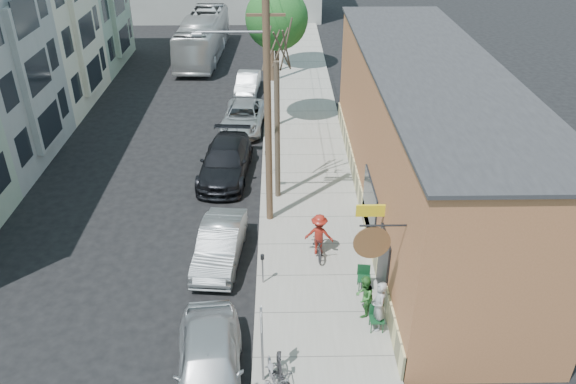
{
  "coord_description": "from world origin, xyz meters",
  "views": [
    {
      "loc": [
        2.89,
        -16.42,
        13.41
      ],
      "look_at": [
        3.23,
        3.83,
        1.5
      ],
      "focal_mm": 35.0,
      "sensor_mm": 36.0,
      "label": 1
    }
  ],
  "objects_px": {
    "tree_bare": "(277,133)",
    "cyclist": "(319,234)",
    "sign_post": "(262,338)",
    "car_4": "(248,83)",
    "utility_pole_near": "(266,103)",
    "car_3": "(243,117)",
    "bus": "(203,37)",
    "parking_meter_near": "(263,264)",
    "patron_green": "(364,296)",
    "parking_meter_far": "(266,159)",
    "car_1": "(220,244)",
    "patron_grey": "(379,306)",
    "parked_bike_b": "(274,379)",
    "patio_chair_b": "(377,319)",
    "patio_chair_a": "(364,278)",
    "car_0": "(209,365)",
    "tree_leafy_mid": "(277,19)",
    "car_2": "(226,161)",
    "parked_bike_a": "(281,375)"
  },
  "relations": [
    {
      "from": "parking_meter_near",
      "to": "patron_grey",
      "type": "bearing_deg",
      "value": -31.89
    },
    {
      "from": "patron_green",
      "to": "patio_chair_b",
      "type": "bearing_deg",
      "value": 46.08
    },
    {
      "from": "patio_chair_a",
      "to": "car_4",
      "type": "bearing_deg",
      "value": 111.2
    },
    {
      "from": "parking_meter_far",
      "to": "tree_bare",
      "type": "bearing_deg",
      "value": -75.25
    },
    {
      "from": "car_0",
      "to": "utility_pole_near",
      "type": "bearing_deg",
      "value": 74.25
    },
    {
      "from": "parking_meter_near",
      "to": "car_0",
      "type": "distance_m",
      "value": 4.74
    },
    {
      "from": "parked_bike_b",
      "to": "car_2",
      "type": "bearing_deg",
      "value": 91.12
    },
    {
      "from": "cyclist",
      "to": "car_1",
      "type": "relative_size",
      "value": 0.39
    },
    {
      "from": "patron_grey",
      "to": "car_1",
      "type": "xyz_separation_m",
      "value": [
        -5.49,
        3.95,
        -0.34
      ]
    },
    {
      "from": "parked_bike_b",
      "to": "car_1",
      "type": "distance_m",
      "value": 6.84
    },
    {
      "from": "parking_meter_near",
      "to": "parked_bike_b",
      "type": "xyz_separation_m",
      "value": [
        0.41,
        -4.92,
        -0.33
      ]
    },
    {
      "from": "patron_grey",
      "to": "parked_bike_b",
      "type": "distance_m",
      "value": 4.26
    },
    {
      "from": "parking_meter_near",
      "to": "tree_bare",
      "type": "distance_m",
      "value": 6.65
    },
    {
      "from": "tree_bare",
      "to": "car_2",
      "type": "xyz_separation_m",
      "value": [
        -2.56,
        2.23,
        -2.5
      ]
    },
    {
      "from": "patio_chair_a",
      "to": "patio_chair_b",
      "type": "bearing_deg",
      "value": -79.0
    },
    {
      "from": "patio_chair_b",
      "to": "car_0",
      "type": "bearing_deg",
      "value": -158.38
    },
    {
      "from": "patron_green",
      "to": "bus",
      "type": "distance_m",
      "value": 31.17
    },
    {
      "from": "sign_post",
      "to": "car_1",
      "type": "height_order",
      "value": "sign_post"
    },
    {
      "from": "patron_grey",
      "to": "car_4",
      "type": "distance_m",
      "value": 23.12
    },
    {
      "from": "tree_leafy_mid",
      "to": "car_3",
      "type": "xyz_separation_m",
      "value": [
        -2.0,
        -0.2,
        -5.54
      ]
    },
    {
      "from": "patio_chair_b",
      "to": "cyclist",
      "type": "relative_size",
      "value": 0.51
    },
    {
      "from": "tree_bare",
      "to": "car_4",
      "type": "bearing_deg",
      "value": 98.17
    },
    {
      "from": "patio_chair_a",
      "to": "car_2",
      "type": "xyz_separation_m",
      "value": [
        -5.64,
        8.8,
        0.22
      ]
    },
    {
      "from": "tree_leafy_mid",
      "to": "car_3",
      "type": "distance_m",
      "value": 5.89
    },
    {
      "from": "sign_post",
      "to": "utility_pole_near",
      "type": "bearing_deg",
      "value": 89.74
    },
    {
      "from": "sign_post",
      "to": "car_4",
      "type": "bearing_deg",
      "value": 93.6
    },
    {
      "from": "cyclist",
      "to": "patron_green",
      "type": "bearing_deg",
      "value": 121.42
    },
    {
      "from": "patio_chair_a",
      "to": "car_2",
      "type": "distance_m",
      "value": 10.45
    },
    {
      "from": "sign_post",
      "to": "parking_meter_near",
      "type": "distance_m",
      "value": 4.56
    },
    {
      "from": "patio_chair_b",
      "to": "car_0",
      "type": "relative_size",
      "value": 0.18
    },
    {
      "from": "bus",
      "to": "tree_bare",
      "type": "bearing_deg",
      "value": -72.62
    },
    {
      "from": "tree_bare",
      "to": "patio_chair_a",
      "type": "xyz_separation_m",
      "value": [
        3.08,
        -6.57,
        -2.72
      ]
    },
    {
      "from": "bus",
      "to": "parking_meter_far",
      "type": "bearing_deg",
      "value": -72.6
    },
    {
      "from": "parking_meter_near",
      "to": "car_3",
      "type": "relative_size",
      "value": 0.25
    },
    {
      "from": "parking_meter_near",
      "to": "patron_grey",
      "type": "distance_m",
      "value": 4.48
    },
    {
      "from": "bus",
      "to": "car_4",
      "type": "bearing_deg",
      "value": -61.91
    },
    {
      "from": "tree_bare",
      "to": "cyclist",
      "type": "relative_size",
      "value": 3.64
    },
    {
      "from": "sign_post",
      "to": "utility_pole_near",
      "type": "distance_m",
      "value": 9.5
    },
    {
      "from": "cyclist",
      "to": "car_3",
      "type": "bearing_deg",
      "value": -62.5
    },
    {
      "from": "sign_post",
      "to": "tree_bare",
      "type": "bearing_deg",
      "value": 87.59
    },
    {
      "from": "cyclist",
      "to": "car_0",
      "type": "height_order",
      "value": "cyclist"
    },
    {
      "from": "parking_meter_far",
      "to": "parked_bike_b",
      "type": "xyz_separation_m",
      "value": [
        0.41,
        -13.21,
        -0.33
      ]
    },
    {
      "from": "utility_pole_near",
      "to": "parked_bike_a",
      "type": "xyz_separation_m",
      "value": [
        0.49,
        -9.16,
        -4.69
      ]
    },
    {
      "from": "parking_meter_far",
      "to": "parked_bike_b",
      "type": "bearing_deg",
      "value": -88.2
    },
    {
      "from": "patron_grey",
      "to": "parking_meter_near",
      "type": "bearing_deg",
      "value": -126.3
    },
    {
      "from": "parking_meter_far",
      "to": "car_1",
      "type": "height_order",
      "value": "car_1"
    },
    {
      "from": "parked_bike_b",
      "to": "bus",
      "type": "xyz_separation_m",
      "value": [
        -5.72,
        33.1,
        0.96
      ]
    },
    {
      "from": "car_3",
      "to": "bus",
      "type": "relative_size",
      "value": 0.43
    },
    {
      "from": "patron_grey",
      "to": "utility_pole_near",
      "type": "bearing_deg",
      "value": -155.68
    },
    {
      "from": "patio_chair_a",
      "to": "patron_grey",
      "type": "bearing_deg",
      "value": -77.73
    }
  ]
}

